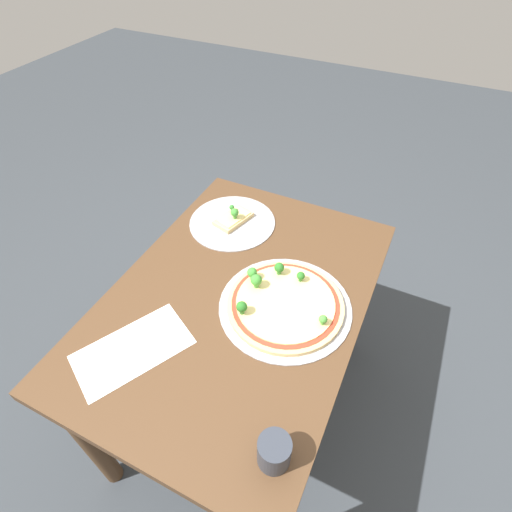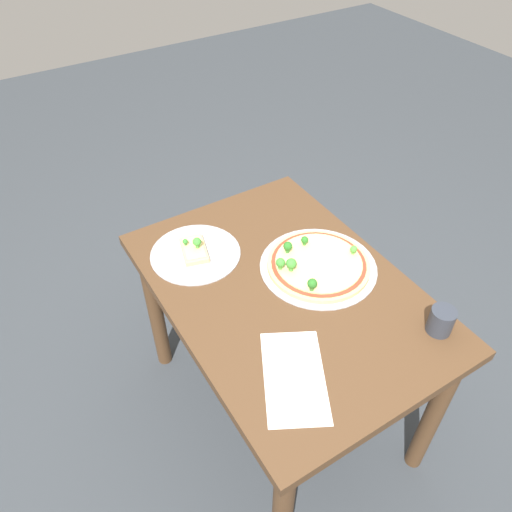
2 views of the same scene
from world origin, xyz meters
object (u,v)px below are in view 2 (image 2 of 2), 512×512
at_px(pizza_tray_slice, 195,252).
at_px(drinking_cup, 441,321).
at_px(pizza_tray_whole, 317,264).
at_px(dining_table, 284,310).

relative_size(pizza_tray_slice, drinking_cup, 3.70).
xyz_separation_m(pizza_tray_whole, pizza_tray_slice, (-0.27, -0.31, -0.00)).
bearing_deg(dining_table, drinking_cup, 36.95).
bearing_deg(drinking_cup, pizza_tray_whole, -160.39).
bearing_deg(pizza_tray_whole, drinking_cup, 19.61).
xyz_separation_m(pizza_tray_whole, drinking_cup, (0.40, 0.14, 0.03)).
relative_size(pizza_tray_whole, drinking_cup, 4.67).
height_order(dining_table, drinking_cup, drinking_cup).
bearing_deg(dining_table, pizza_tray_whole, 98.83).
bearing_deg(drinking_cup, pizza_tray_slice, -145.81).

